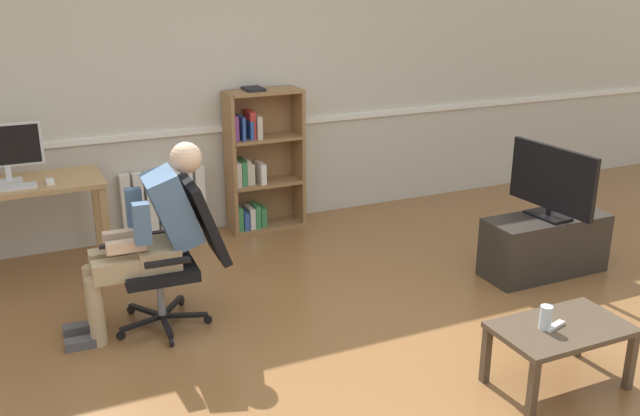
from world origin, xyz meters
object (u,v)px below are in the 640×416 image
radiator (164,204)px  drinking_glass (546,317)px  computer_desk (8,198)px  bookshelf (258,163)px  office_chair (180,249)px  person_seated (150,235)px  tv_stand (545,245)px  coffee_table (561,334)px  keyboard (10,188)px  tv_screen (552,181)px  imac_monitor (5,148)px  computer_mouse (50,182)px  spare_remote (555,326)px

radiator → drinking_glass: radiator is taller
computer_desk → radiator: size_ratio=1.88×
bookshelf → office_chair: (-1.09, -1.50, -0.08)m
computer_desk → person_seated: (0.80, -1.20, 0.01)m
tv_stand → coffee_table: tv_stand is taller
keyboard → bookshelf: 2.10m
tv_screen → drinking_glass: 1.70m
computer_desk → coffee_table: size_ratio=1.81×
tv_stand → tv_screen: tv_screen is taller
keyboard → drinking_glass: 3.75m
computer_desk → imac_monitor: (0.03, 0.08, 0.36)m
imac_monitor → computer_mouse: (0.27, -0.20, -0.24)m
imac_monitor → person_seated: person_seated is taller
imac_monitor → drinking_glass: size_ratio=3.88×
office_chair → tv_stand: bearing=84.4°
computer_mouse → imac_monitor: bearing=144.0°
tv_screen → bookshelf: bearing=36.5°
tv_stand → tv_screen: 0.52m
computer_mouse → drinking_glass: (2.32, -2.71, -0.32)m
coffee_table → tv_stand: bearing=51.4°
drinking_glass → spare_remote: 0.09m
drinking_glass → tv_stand: bearing=48.1°
drinking_glass → computer_mouse: bearing=130.6°
imac_monitor → tv_stand: bearing=-24.2°
drinking_glass → spare_remote: drinking_glass is taller
tv_screen → drinking_glass: size_ratio=5.82×
imac_monitor → office_chair: imac_monitor is taller
computer_mouse → tv_stand: size_ratio=0.10×
office_chair → person_seated: bearing=-90.0°
imac_monitor → computer_desk: bearing=-109.2°
bookshelf → drinking_glass: size_ratio=9.39×
coffee_table → computer_desk: bearing=133.8°
keyboard → tv_screen: size_ratio=0.45×
radiator → tv_screen: size_ratio=0.91×
computer_mouse → spare_remote: size_ratio=0.67×
office_chair → drinking_glass: office_chair is taller
tv_stand → drinking_glass: bearing=-131.9°
coffee_table → imac_monitor: bearing=132.7°
tv_stand → coffee_table: 1.61m
computer_mouse → keyboard: bearing=-175.8°
bookshelf → office_chair: bookshelf is taller
computer_desk → drinking_glass: (2.62, -2.83, -0.20)m
imac_monitor → radiator: imac_monitor is taller
keyboard → computer_mouse: (0.27, 0.02, 0.01)m
tv_stand → coffee_table: bearing=-128.6°
radiator → drinking_glass: 3.51m
bookshelf → tv_stand: bearing=-48.5°
keyboard → coffee_table: bearing=-45.1°
computer_desk → keyboard: (0.03, -0.14, 0.12)m
imac_monitor → office_chair: size_ratio=0.54×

